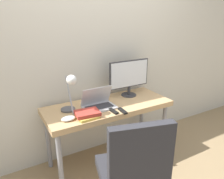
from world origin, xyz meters
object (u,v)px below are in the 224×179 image
object	(u,v)px
monitor	(129,76)
desk_lamp	(70,90)
office_chair	(134,170)
game_controller	(68,118)
book_stack	(87,114)
laptop	(98,103)

from	to	relation	value
monitor	desk_lamp	distance (m)	0.82
office_chair	game_controller	size ratio (longest dim) A/B	7.46
book_stack	office_chair	bearing A→B (deg)	-83.75
office_chair	game_controller	xyz separation A→B (m)	(-0.26, 0.72, 0.19)
monitor	game_controller	distance (m)	0.94
desk_lamp	book_stack	size ratio (longest dim) A/B	1.69
office_chair	laptop	bearing A→B (deg)	81.80
desk_lamp	office_chair	bearing A→B (deg)	-77.17
laptop	game_controller	world-z (taller)	laptop
laptop	desk_lamp	world-z (taller)	desk_lamp
laptop	monitor	bearing A→B (deg)	16.66
monitor	office_chair	xyz separation A→B (m)	(-0.61, -0.99, -0.42)
laptop	desk_lamp	distance (m)	0.38
office_chair	game_controller	distance (m)	0.79
book_stack	game_controller	xyz separation A→B (m)	(-0.19, 0.02, -0.01)
desk_lamp	monitor	bearing A→B (deg)	11.86
laptop	desk_lamp	xyz separation A→B (m)	(-0.31, -0.02, 0.22)
monitor	laptop	bearing A→B (deg)	-163.34
laptop	game_controller	bearing A→B (deg)	-161.56
desk_lamp	game_controller	world-z (taller)	desk_lamp
desk_lamp	book_stack	xyz separation A→B (m)	(0.11, -0.13, -0.24)
book_stack	laptop	bearing A→B (deg)	36.57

